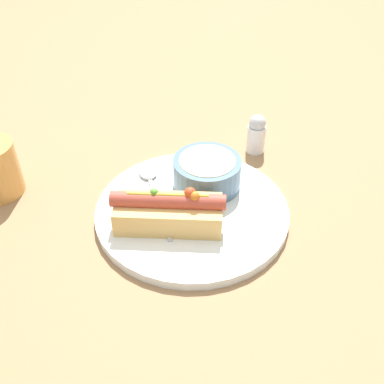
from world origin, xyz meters
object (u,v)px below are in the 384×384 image
soup_bowl (207,172)px  spoon (151,181)px  hot_dog (169,211)px  salt_shaker (256,134)px

soup_bowl → spoon: bearing=-146.6°
hot_dog → spoon: (-0.08, 0.06, -0.02)m
spoon → soup_bowl: bearing=-108.8°
spoon → hot_dog: bearing=-176.2°
hot_dog → soup_bowl: (-0.01, 0.11, 0.00)m
hot_dog → spoon: hot_dog is taller
hot_dog → spoon: size_ratio=1.05×
hot_dog → spoon: 0.10m
soup_bowl → salt_shaker: bearing=89.3°
soup_bowl → salt_shaker: 0.15m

